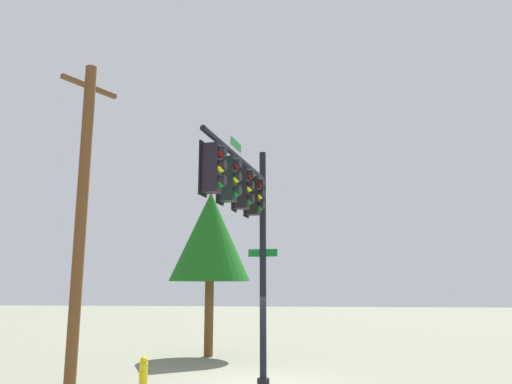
{
  "coord_description": "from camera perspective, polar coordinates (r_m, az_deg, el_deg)",
  "views": [
    {
      "loc": [
        14.88,
        1.56,
        2.77
      ],
      "look_at": [
        1.36,
        -0.05,
        5.42
      ],
      "focal_mm": 34.51,
      "sensor_mm": 36.0,
      "label": 1
    }
  ],
  "objects": [
    {
      "name": "tree_near",
      "position": [
        21.22,
        -5.32,
        -5.18
      ],
      "size": [
        3.43,
        3.43,
        6.85
      ],
      "color": "brown",
      "rests_on": "ground_plane"
    },
    {
      "name": "utility_pole",
      "position": [
        13.95,
        -19.63,
        -2.93
      ],
      "size": [
        1.65,
        0.94,
        8.92
      ],
      "color": "brown",
      "rests_on": "ground_plane"
    },
    {
      "name": "fire_hydrant",
      "position": [
        15.32,
        -12.91,
        -19.61
      ],
      "size": [
        0.33,
        0.24,
        0.83
      ],
      "color": "yellow",
      "rests_on": "ground_plane"
    },
    {
      "name": "signal_pole_assembly",
      "position": [
        13.1,
        -1.37,
        -1.7
      ],
      "size": [
        5.3,
        1.37,
        6.95
      ],
      "color": "black",
      "rests_on": "ground_plane"
    }
  ]
}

